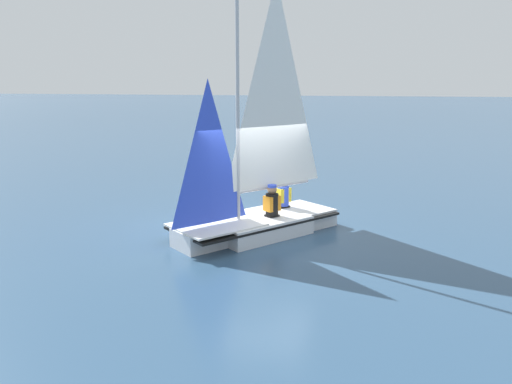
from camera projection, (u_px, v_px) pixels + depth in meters
name	position (u px, v px, depth m)	size (l,w,h in m)	color
ground_plane	(256.00, 234.00, 11.68)	(260.00, 260.00, 0.00)	#2D4C6B
sailboat_main	(258.00, 200.00, 11.54)	(4.13, 3.62, 5.85)	silver
sailor_helm	(272.00, 207.00, 11.61)	(0.43, 0.42, 1.16)	black
sailor_crew	(283.00, 199.00, 12.47)	(0.43, 0.42, 1.16)	black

